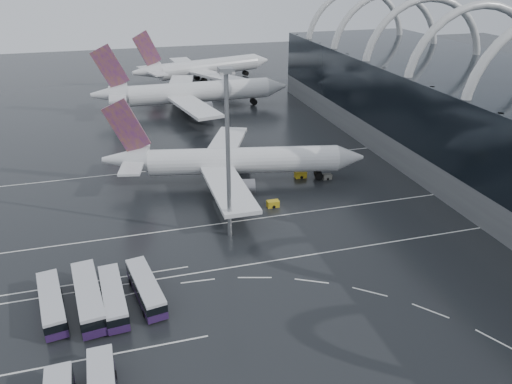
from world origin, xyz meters
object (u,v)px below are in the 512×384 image
object	(u,v)px
gse_cart_belly_e	(301,174)
bus_row_near_d	(146,288)
floodlight_mast	(228,136)
bus_row_near_b	(88,297)
airliner_main	(231,162)
bus_row_near_a	(52,303)
gse_cart_belly_b	(327,177)
airliner_gate_b	(190,93)
bus_row_near_c	(113,297)
airliner_gate_c	(202,68)
gse_cart_belly_c	(273,204)

from	to	relation	value
gse_cart_belly_e	bus_row_near_d	bearing A→B (deg)	-136.54
floodlight_mast	bus_row_near_b	bearing A→B (deg)	-148.35
airliner_main	bus_row_near_a	size ratio (longest dim) A/B	4.31
bus_row_near_d	gse_cart_belly_e	distance (m)	48.62
floodlight_mast	gse_cart_belly_b	bearing A→B (deg)	34.50
bus_row_near_a	floodlight_mast	size ratio (longest dim) A/B	0.44
bus_row_near_a	bus_row_near_d	size ratio (longest dim) A/B	1.00
airliner_gate_b	bus_row_near_c	bearing A→B (deg)	-105.03
airliner_main	gse_cart_belly_e	bearing A→B (deg)	4.78
bus_row_near_c	gse_cart_belly_b	world-z (taller)	bus_row_near_c
bus_row_near_c	bus_row_near_d	distance (m)	4.44
airliner_gate_c	gse_cart_belly_c	bearing A→B (deg)	-110.16
airliner_main	gse_cart_belly_e	distance (m)	15.43
bus_row_near_d	floodlight_mast	size ratio (longest dim) A/B	0.44
airliner_gate_b	airliner_gate_c	size ratio (longest dim) A/B	1.07
gse_cart_belly_b	floodlight_mast	bearing A→B (deg)	-145.50
airliner_gate_b	bus_row_near_b	xyz separation A→B (m)	(-28.57, -92.52, -3.37)
airliner_gate_b	bus_row_near_c	xyz separation A→B (m)	(-25.40, -93.15, -3.57)
airliner_gate_c	bus_row_near_a	distance (m)	136.82
airliner_gate_b	bus_row_near_c	world-z (taller)	airliner_gate_b
floodlight_mast	gse_cart_belly_c	world-z (taller)	floodlight_mast
gse_cart_belly_c	gse_cart_belly_e	world-z (taller)	gse_cart_belly_e
airliner_gate_c	gse_cart_belly_e	xyz separation A→B (m)	(3.42, -96.01, -4.40)
gse_cart_belly_b	bus_row_near_b	bearing A→B (deg)	-146.82
airliner_gate_b	gse_cart_belly_e	distance (m)	60.71
bus_row_near_c	airliner_gate_c	bearing A→B (deg)	-20.22
airliner_gate_b	gse_cart_belly_b	distance (m)	64.36
gse_cart_belly_c	gse_cart_belly_b	bearing A→B (deg)	31.69
bus_row_near_b	bus_row_near_d	xyz separation A→B (m)	(7.51, 0.25, -0.21)
bus_row_near_d	gse_cart_belly_c	bearing A→B (deg)	-59.08
airliner_gate_c	bus_row_near_a	bearing A→B (deg)	-125.47
gse_cart_belly_e	gse_cart_belly_b	bearing A→B (deg)	-24.91
gse_cart_belly_b	bus_row_near_c	bearing A→B (deg)	-144.47
bus_row_near_a	floodlight_mast	xyz separation A→B (m)	(27.26, 13.75, 16.10)
airliner_gate_c	gse_cart_belly_e	distance (m)	96.17
bus_row_near_d	airliner_main	bearing A→B (deg)	-39.90
gse_cart_belly_b	bus_row_near_d	bearing A→B (deg)	-142.42
airliner_gate_b	bus_row_near_d	xyz separation A→B (m)	(-21.05, -92.27, -3.58)
bus_row_near_c	gse_cart_belly_e	size ratio (longest dim) A/B	5.06
bus_row_near_b	gse_cart_belly_c	size ratio (longest dim) A/B	6.13
airliner_main	floodlight_mast	xyz separation A→B (m)	(-5.37, -21.55, 13.16)
bus_row_near_a	gse_cart_belly_e	bearing A→B (deg)	-64.09
bus_row_near_c	gse_cart_belly_b	distance (m)	54.97
airliner_main	gse_cart_belly_e	xyz separation A→B (m)	(14.82, -1.81, -3.92)
airliner_gate_c	bus_row_near_d	world-z (taller)	airliner_gate_c
bus_row_near_b	floodlight_mast	bearing A→B (deg)	-65.46
bus_row_near_a	bus_row_near_c	xyz separation A→B (m)	(7.82, -0.82, -0.00)
airliner_gate_c	bus_row_near_d	distance (m)	133.35
airliner_gate_c	gse_cart_belly_e	size ratio (longest dim) A/B	22.90
bus_row_near_b	gse_cart_belly_b	bearing A→B (deg)	-63.93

